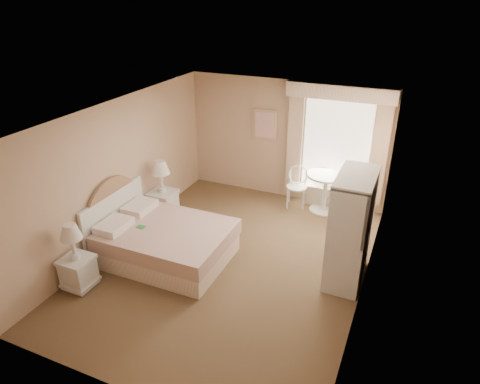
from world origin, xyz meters
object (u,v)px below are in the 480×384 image
at_px(round_table, 325,187).
at_px(cafe_chair, 297,183).
at_px(bed, 162,240).
at_px(nightstand_far, 163,197).
at_px(nightstand_near, 77,264).
at_px(armoire, 350,237).

distance_m(round_table, cafe_chair, 0.59).
xyz_separation_m(bed, cafe_chair, (1.52, 2.73, 0.16)).
bearing_deg(nightstand_far, bed, -58.57).
xyz_separation_m(round_table, cafe_chair, (-0.59, 0.02, -0.04)).
bearing_deg(nightstand_near, bed, 58.67).
distance_m(cafe_chair, armoire, 2.51).
bearing_deg(armoire, round_table, 112.29).
relative_size(round_table, armoire, 0.46).
relative_size(nightstand_far, cafe_chair, 1.37).
bearing_deg(cafe_chair, bed, -129.14).
xyz_separation_m(nightstand_far, armoire, (3.65, -0.49, 0.28)).
bearing_deg(cafe_chair, nightstand_near, -129.84).
bearing_deg(nightstand_near, cafe_chair, 60.25).
bearing_deg(round_table, nightstand_near, -125.95).
relative_size(bed, cafe_chair, 2.41).
xyz_separation_m(nightstand_near, cafe_chair, (2.23, 3.91, 0.09)).
height_order(nightstand_far, cafe_chair, nightstand_far).
distance_m(bed, nightstand_near, 1.38).
height_order(nightstand_far, round_table, nightstand_far).
bearing_deg(round_table, armoire, -67.71).
distance_m(nightstand_near, cafe_chair, 4.50).
bearing_deg(cafe_chair, armoire, -65.44).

